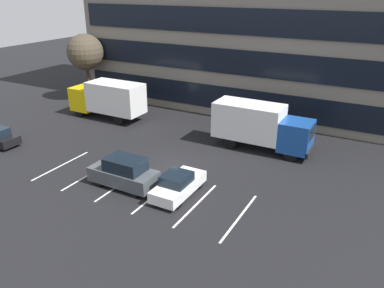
# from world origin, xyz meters

# --- Properties ---
(ground_plane) EXTENTS (120.00, 120.00, 0.00)m
(ground_plane) POSITION_xyz_m (0.00, 0.00, 0.00)
(ground_plane) COLOR black
(lot_markings) EXTENTS (14.14, 5.40, 0.01)m
(lot_markings) POSITION_xyz_m (-0.00, -3.86, 0.00)
(lot_markings) COLOR silver
(lot_markings) RESTS_ON ground_plane
(box_truck_yellow) EXTENTS (7.86, 2.60, 3.64)m
(box_truck_yellow) POSITION_xyz_m (-10.88, 6.17, 2.05)
(box_truck_yellow) COLOR yellow
(box_truck_yellow) RESTS_ON ground_plane
(box_truck_blue) EXTENTS (7.84, 2.60, 3.64)m
(box_truck_blue) POSITION_xyz_m (4.65, 6.00, 2.05)
(box_truck_blue) COLOR #194799
(box_truck_blue) RESTS_ON ground_plane
(sedan_white) EXTENTS (1.78, 4.26, 1.53)m
(sedan_white) POSITION_xyz_m (2.66, -3.37, 0.72)
(sedan_white) COLOR white
(sedan_white) RESTS_ON ground_plane
(suv_charcoal) EXTENTS (4.54, 1.92, 2.05)m
(suv_charcoal) POSITION_xyz_m (-0.97, -4.10, 0.99)
(suv_charcoal) COLOR #474C51
(suv_charcoal) RESTS_ON ground_plane
(bare_tree) EXTENTS (3.92, 3.92, 7.35)m
(bare_tree) POSITION_xyz_m (-17.00, 10.10, 5.38)
(bare_tree) COLOR #473323
(bare_tree) RESTS_ON ground_plane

